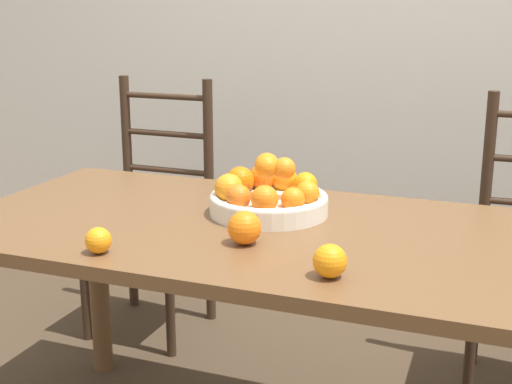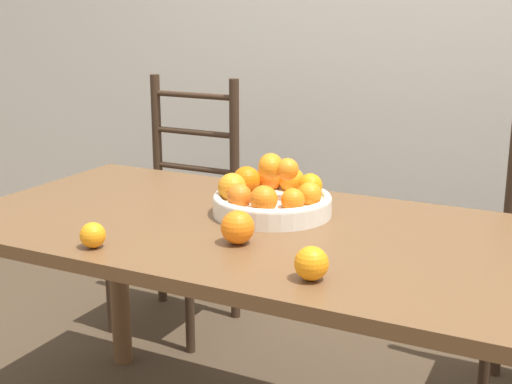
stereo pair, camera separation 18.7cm
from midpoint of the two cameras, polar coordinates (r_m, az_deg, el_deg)
name	(u,v)px [view 2 (the right image)]	position (r m, az deg, el deg)	size (l,w,h in m)	color
wall_back	(433,5)	(3.19, 15.65, 14.23)	(8.00, 0.06, 2.60)	silver
dining_table	(282,263)	(1.89, 4.95, -5.76)	(1.79, 0.84, 0.74)	brown
fruit_bowl	(272,196)	(1.97, 3.97, -0.36)	(0.33, 0.33, 0.17)	silver
orange_loose_0	(238,227)	(1.73, 1.62, -2.89)	(0.08, 0.08, 0.08)	orange
orange_loose_1	(93,235)	(1.73, -9.94, -3.47)	(0.06, 0.06, 0.06)	orange
orange_loose_2	(311,263)	(1.52, 8.00, -5.74)	(0.07, 0.07, 0.07)	orange
chair_left	(178,211)	(2.92, -4.43, -1.54)	(0.42, 0.40, 1.02)	#382619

